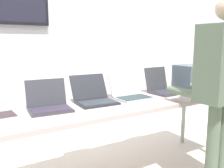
{
  "coord_description": "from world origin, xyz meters",
  "views": [
    {
      "loc": [
        -1.23,
        -1.91,
        1.32
      ],
      "look_at": [
        0.05,
        0.16,
        0.91
      ],
      "focal_mm": 39.89,
      "sensor_mm": 36.0,
      "label": 1
    }
  ],
  "objects_px": {
    "laptop_station_1": "(49,103)",
    "laptop_station_2": "(94,97)",
    "equipment_box": "(191,78)",
    "person": "(221,78)",
    "laptop_station_4": "(162,87)",
    "workbench": "(116,108)",
    "laptop_station_3": "(130,93)"
  },
  "relations": [
    {
      "from": "equipment_box",
      "to": "person",
      "type": "xyz_separation_m",
      "value": [
        -0.42,
        -0.68,
        0.11
      ]
    },
    {
      "from": "equipment_box",
      "to": "laptop_station_2",
      "type": "bearing_deg",
      "value": 177.59
    },
    {
      "from": "laptop_station_2",
      "to": "laptop_station_3",
      "type": "height_order",
      "value": "laptop_station_2"
    },
    {
      "from": "equipment_box",
      "to": "laptop_station_3",
      "type": "distance_m",
      "value": 0.87
    },
    {
      "from": "workbench",
      "to": "laptop_station_2",
      "type": "bearing_deg",
      "value": 147.05
    },
    {
      "from": "laptop_station_2",
      "to": "laptop_station_4",
      "type": "relative_size",
      "value": 1.13
    },
    {
      "from": "laptop_station_4",
      "to": "person",
      "type": "height_order",
      "value": "person"
    },
    {
      "from": "laptop_station_2",
      "to": "laptop_station_4",
      "type": "xyz_separation_m",
      "value": [
        0.86,
        -0.0,
        0.01
      ]
    },
    {
      "from": "laptop_station_2",
      "to": "laptop_station_3",
      "type": "relative_size",
      "value": 1.14
    },
    {
      "from": "workbench",
      "to": "person",
      "type": "height_order",
      "value": "person"
    },
    {
      "from": "laptop_station_4",
      "to": "laptop_station_3",
      "type": "bearing_deg",
      "value": -177.19
    },
    {
      "from": "laptop_station_3",
      "to": "person",
      "type": "bearing_deg",
      "value": -58.26
    },
    {
      "from": "laptop_station_2",
      "to": "person",
      "type": "bearing_deg",
      "value": -41.2
    },
    {
      "from": "laptop_station_3",
      "to": "laptop_station_2",
      "type": "bearing_deg",
      "value": 176.46
    },
    {
      "from": "equipment_box",
      "to": "laptop_station_1",
      "type": "relative_size",
      "value": 0.95
    },
    {
      "from": "equipment_box",
      "to": "person",
      "type": "distance_m",
      "value": 0.81
    },
    {
      "from": "laptop_station_1",
      "to": "laptop_station_3",
      "type": "xyz_separation_m",
      "value": [
        0.84,
        0.01,
        -0.0
      ]
    },
    {
      "from": "workbench",
      "to": "equipment_box",
      "type": "xyz_separation_m",
      "value": [
        1.09,
        0.06,
        0.2
      ]
    },
    {
      "from": "laptop_station_1",
      "to": "laptop_station_3",
      "type": "relative_size",
      "value": 1.04
    },
    {
      "from": "workbench",
      "to": "equipment_box",
      "type": "bearing_deg",
      "value": 3.14
    },
    {
      "from": "equipment_box",
      "to": "workbench",
      "type": "bearing_deg",
      "value": -176.86
    },
    {
      "from": "laptop_station_3",
      "to": "person",
      "type": "relative_size",
      "value": 0.21
    },
    {
      "from": "equipment_box",
      "to": "laptop_station_4",
      "type": "distance_m",
      "value": 0.41
    },
    {
      "from": "laptop_station_1",
      "to": "laptop_station_4",
      "type": "height_order",
      "value": "laptop_station_4"
    },
    {
      "from": "workbench",
      "to": "person",
      "type": "xyz_separation_m",
      "value": [
        0.66,
        -0.62,
        0.31
      ]
    },
    {
      "from": "laptop_station_1",
      "to": "laptop_station_2",
      "type": "relative_size",
      "value": 0.91
    },
    {
      "from": "equipment_box",
      "to": "person",
      "type": "relative_size",
      "value": 0.2
    },
    {
      "from": "laptop_station_4",
      "to": "person",
      "type": "xyz_separation_m",
      "value": [
        -0.02,
        -0.73,
        0.2
      ]
    },
    {
      "from": "equipment_box",
      "to": "laptop_station_2",
      "type": "xyz_separation_m",
      "value": [
        -1.26,
        0.05,
        -0.09
      ]
    },
    {
      "from": "workbench",
      "to": "laptop_station_2",
      "type": "height_order",
      "value": "laptop_station_2"
    },
    {
      "from": "laptop_station_2",
      "to": "laptop_station_3",
      "type": "bearing_deg",
      "value": -3.54
    },
    {
      "from": "person",
      "to": "laptop_station_1",
      "type": "bearing_deg",
      "value": 151.17
    }
  ]
}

